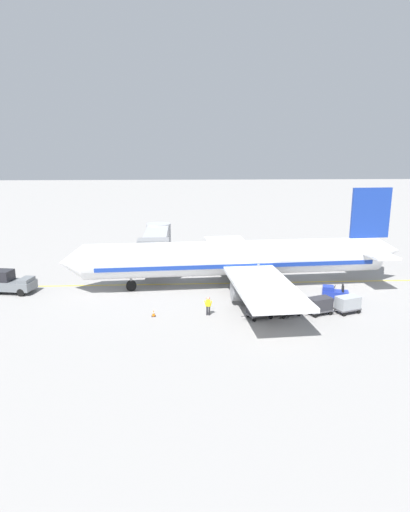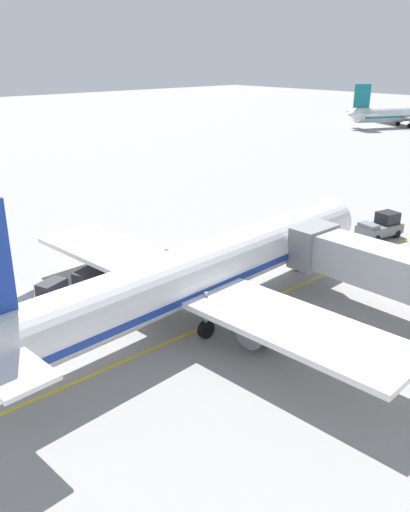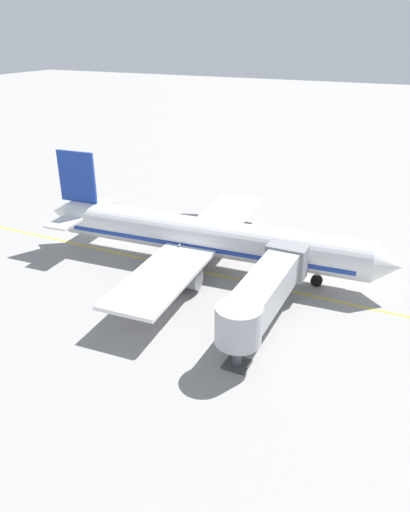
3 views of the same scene
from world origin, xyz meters
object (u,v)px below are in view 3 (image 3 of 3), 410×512
at_px(baggage_cart_second_in_train, 211,224).
at_px(baggage_cart_tail_end, 169,218).
at_px(jet_bridge, 264,291).
at_px(parked_airliner, 205,237).
at_px(baggage_tug_lead, 154,229).
at_px(baggage_cart_front, 233,226).
at_px(baggage_cart_third_in_train, 189,220).
at_px(ground_crew_wing_walker, 266,235).
at_px(safety_cone_nose_left, 308,248).

height_order(baggage_cart_second_in_train, baggage_cart_tail_end, same).
bearing_deg(jet_bridge, parked_airliner, -131.71).
bearing_deg(baggage_tug_lead, baggage_cart_second_in_train, 124.56).
bearing_deg(baggage_cart_front, baggage_tug_lead, -62.17).
height_order(baggage_cart_front, baggage_cart_third_in_train, same).
bearing_deg(parked_airliner, baggage_tug_lead, -118.72).
bearing_deg(baggage_cart_second_in_train, baggage_cart_tail_end, -86.85).
height_order(parked_airliner, ground_crew_wing_walker, parked_airliner).
height_order(parked_airliner, baggage_cart_front, parked_airliner).
height_order(jet_bridge, baggage_cart_third_in_train, jet_bridge).
bearing_deg(safety_cone_nose_left, baggage_cart_second_in_train, -92.07).
relative_size(parked_airliner, baggage_cart_third_in_train, 12.63).
height_order(parked_airliner, baggage_cart_third_in_train, parked_airliner).
bearing_deg(baggage_tug_lead, baggage_cart_front, 117.83).
bearing_deg(baggage_cart_tail_end, parked_airliner, 46.72).
bearing_deg(jet_bridge, baggage_cart_second_in_train, -143.37).
distance_m(baggage_cart_tail_end, ground_crew_wing_walker, 12.74).
distance_m(baggage_tug_lead, baggage_cart_front, 9.34).
bearing_deg(parked_airliner, baggage_cart_third_in_train, -143.91).
xyz_separation_m(baggage_tug_lead, baggage_cart_tail_end, (-3.54, 0.01, 0.24)).
relative_size(jet_bridge, baggage_cart_second_in_train, 4.76).
xyz_separation_m(baggage_cart_front, baggage_cart_tail_end, (0.81, -8.25, 0.00)).
distance_m(baggage_cart_front, baggage_cart_second_in_train, 2.71).
distance_m(baggage_cart_third_in_train, baggage_cart_tail_end, 2.69).
bearing_deg(baggage_cart_tail_end, baggage_cart_second_in_train, 93.15).
height_order(baggage_cart_front, baggage_cart_second_in_train, same).
distance_m(parked_airliner, baggage_tug_lead, 10.59).
bearing_deg(jet_bridge, ground_crew_wing_walker, -161.70).
distance_m(ground_crew_wing_walker, safety_cone_nose_left, 4.95).
xyz_separation_m(parked_airliner, jet_bridge, (8.19, 9.19, 0.27)).
relative_size(jet_bridge, baggage_cart_tail_end, 4.76).
distance_m(baggage_tug_lead, ground_crew_wing_walker, 13.20).
bearing_deg(baggage_cart_second_in_train, baggage_cart_front, 100.78).
height_order(baggage_tug_lead, baggage_cart_third_in_train, baggage_tug_lead).
relative_size(baggage_tug_lead, ground_crew_wing_walker, 1.62).
distance_m(baggage_cart_second_in_train, safety_cone_nose_left, 12.10).
relative_size(jet_bridge, baggage_cart_third_in_train, 4.76).
xyz_separation_m(jet_bridge, safety_cone_nose_left, (-16.55, -0.56, -3.17)).
xyz_separation_m(baggage_cart_second_in_train, baggage_cart_third_in_train, (0.10, -2.90, 0.00)).
relative_size(parked_airliner, baggage_cart_tail_end, 12.63).
bearing_deg(baggage_cart_second_in_train, ground_crew_wing_walker, 86.30).
distance_m(parked_airliner, baggage_cart_third_in_train, 10.99).
bearing_deg(safety_cone_nose_left, baggage_cart_front, -95.74).
distance_m(baggage_cart_third_in_train, ground_crew_wing_walker, 10.07).
bearing_deg(baggage_cart_third_in_train, parked_airliner, 36.09).
xyz_separation_m(baggage_tug_lead, ground_crew_wing_walker, (-3.39, 12.75, 0.24)).
xyz_separation_m(parked_airliner, baggage_cart_third_in_train, (-8.70, -6.34, -2.24)).
bearing_deg(parked_airliner, ground_crew_wing_walker, 155.93).
bearing_deg(baggage_cart_third_in_train, ground_crew_wing_walker, 87.94).
bearing_deg(baggage_cart_third_in_train, baggage_cart_second_in_train, 91.99).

